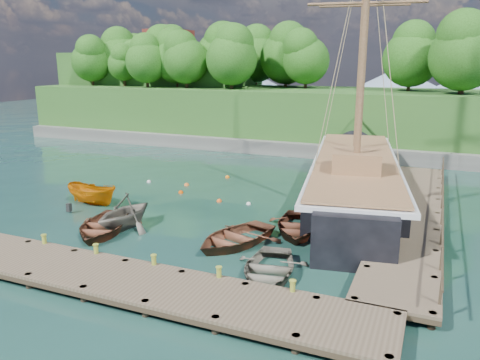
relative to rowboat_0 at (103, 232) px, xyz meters
The scene contains 25 objects.
ground 3.87m from the rowboat_0, 23.97° to the left, with size 160.00×160.00×0.00m, color #163326.
dock_near 7.42m from the rowboat_0, 41.68° to the right, with size 20.00×3.20×1.10m.
dock_east 17.31m from the rowboat_0, 29.69° to the left, with size 3.20×24.00×1.10m.
bollard_0 3.56m from the rowboat_0, 97.50° to the right, with size 0.26×0.26×0.45m, color olive.
bollard_1 4.34m from the rowboat_0, 54.30° to the right, with size 0.26×0.26×0.45m, color olive.
bollard_2 6.56m from the rowboat_0, 32.51° to the right, with size 0.26×0.26×0.45m, color olive.
bollard_3 9.24m from the rowboat_0, 22.46° to the right, with size 0.26×0.26×0.45m, color olive.
bollard_4 12.06m from the rowboat_0, 17.01° to the right, with size 0.26×0.26×0.45m, color olive.
rowboat_0 is the anchor object (origin of this frame).
rowboat_1 1.28m from the rowboat_0, 61.82° to the left, with size 3.33×3.86×2.03m, color #5F5A4E.
rowboat_2 7.23m from the rowboat_0, ahead, with size 3.44×4.82×1.00m, color brown.
rowboat_3 10.01m from the rowboat_0, ahead, with size 3.19×4.46×0.92m, color #5B574A.
rowboat_4 10.34m from the rowboat_0, 23.20° to the left, with size 3.33×4.66×0.97m, color brown.
motorboat_orange 5.53m from the rowboat_0, 135.16° to the left, with size 1.48×3.92×1.51m, color #C26403.
cabin_boat_white 13.83m from the rowboat_0, 11.92° to the left, with size 1.64×4.35×1.68m, color silver.
schooner 15.97m from the rowboat_0, 45.17° to the left, with size 8.76×28.71×21.37m.
mooring_buoy_0 7.96m from the rowboat_0, 126.38° to the left, with size 0.34×0.34×0.34m, color silver.
mooring_buoy_1 8.38m from the rowboat_0, 90.56° to the left, with size 0.34×0.34×0.34m, color #F24E00.
mooring_buoy_2 8.23m from the rowboat_0, 66.62° to the left, with size 0.35×0.35×0.35m, color #E95213.
mooring_buoy_3 9.34m from the rowboat_0, 55.74° to the left, with size 0.30×0.30×0.30m, color silver.
mooring_buoy_4 10.38m from the rowboat_0, 94.03° to the left, with size 0.36×0.36×0.36m, color orange.
mooring_buoy_5 13.73m from the rowboat_0, 85.60° to the left, with size 0.34×0.34×0.34m, color orange.
mooring_buoy_6 10.77m from the rowboat_0, 110.77° to the left, with size 0.32×0.32×0.32m, color silver.
headland 34.68m from the rowboat_0, 105.83° to the left, with size 51.00×19.31×12.90m.
distant_ridge 72.13m from the rowboat_0, 83.75° to the left, with size 117.00×40.00×10.00m.
Camera 1 is at (12.35, -20.30, 8.78)m, focal length 35.00 mm.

